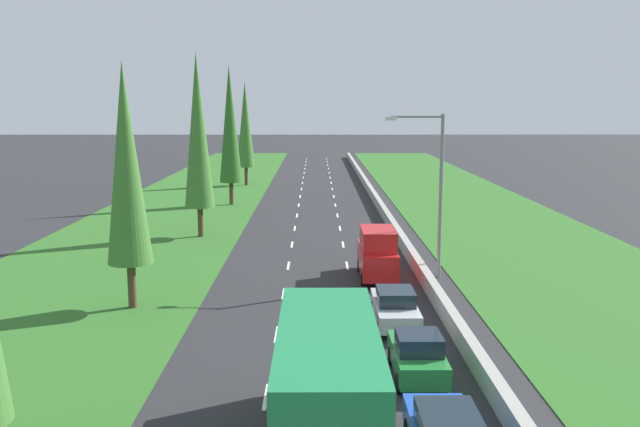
{
  "coord_description": "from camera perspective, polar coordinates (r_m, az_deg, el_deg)",
  "views": [
    {
      "loc": [
        -0.1,
        0.35,
        9.54
      ],
      "look_at": [
        0.21,
        51.92,
        1.02
      ],
      "focal_mm": 37.4,
      "sensor_mm": 36.0,
      "label": 1
    }
  ],
  "objects": [
    {
      "name": "poplar_tree_fifth",
      "position": [
        78.77,
        -6.41,
        7.55
      ],
      "size": [
        2.1,
        2.1,
        12.11
      ],
      "color": "#4C3823",
      "rests_on": "ground"
    },
    {
      "name": "green_hatchback_right_lane",
      "position": [
        24.06,
        8.34,
        -11.93
      ],
      "size": [
        1.74,
        3.9,
        1.72
      ],
      "color": "#237A33",
      "rests_on": "ground"
    },
    {
      "name": "grass_verge_right",
      "position": [
        62.11,
        13.11,
        0.31
      ],
      "size": [
        14.0,
        140.0,
        0.04
      ],
      "primitive_type": "cube",
      "color": "#2D6623",
      "rests_on": "ground"
    },
    {
      "name": "poplar_tree_third",
      "position": [
        48.18,
        -10.41,
        6.93
      ],
      "size": [
        2.13,
        2.13,
        13.12
      ],
      "color": "#4C3823",
      "rests_on": "ground"
    },
    {
      "name": "poplar_tree_fourth",
      "position": [
        63.4,
        -7.71,
        7.55
      ],
      "size": [
        2.13,
        2.13,
        13.11
      ],
      "color": "#4C3823",
      "rests_on": "ground"
    },
    {
      "name": "street_light_mast",
      "position": [
        36.82,
        9.79,
        2.53
      ],
      "size": [
        3.2,
        0.28,
        9.0
      ],
      "color": "gray",
      "rests_on": "ground"
    },
    {
      "name": "median_barrier",
      "position": [
        60.62,
        5.15,
        0.69
      ],
      "size": [
        0.44,
        120.0,
        0.85
      ],
      "primitive_type": "cube",
      "color": "#9E9B93",
      "rests_on": "ground"
    },
    {
      "name": "green_box_truck_centre_lane",
      "position": [
        17.88,
        0.62,
        -14.91
      ],
      "size": [
        2.46,
        9.4,
        4.18
      ],
      "color": "black",
      "rests_on": "ground"
    },
    {
      "name": "ground_plane",
      "position": [
        60.41,
        -0.25,
        0.29
      ],
      "size": [
        300.0,
        300.0,
        0.0
      ],
      "primitive_type": "plane",
      "color": "#28282B",
      "rests_on": "ground"
    },
    {
      "name": "red_van_right_lane",
      "position": [
        36.81,
        4.93,
        -3.43
      ],
      "size": [
        1.96,
        4.9,
        2.82
      ],
      "color": "red",
      "rests_on": "ground"
    },
    {
      "name": "poplar_tree_second",
      "position": [
        31.7,
        -16.24,
        4.03
      ],
      "size": [
        2.09,
        2.09,
        11.47
      ],
      "color": "#4C3823",
      "rests_on": "ground"
    },
    {
      "name": "silver_sedan_right_lane",
      "position": [
        29.35,
        6.44,
        -7.98
      ],
      "size": [
        1.82,
        4.5,
        1.64
      ],
      "color": "silver",
      "rests_on": "ground"
    },
    {
      "name": "lane_markings",
      "position": [
        60.41,
        -0.25,
        0.3
      ],
      "size": [
        3.64,
        116.0,
        0.01
      ],
      "color": "white",
      "rests_on": "ground"
    },
    {
      "name": "grass_verge_left",
      "position": [
        61.7,
        -12.08,
        0.29
      ],
      "size": [
        14.0,
        140.0,
        0.04
      ],
      "primitive_type": "cube",
      "color": "#2D6623",
      "rests_on": "ground"
    }
  ]
}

